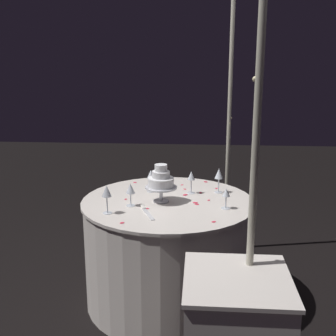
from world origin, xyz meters
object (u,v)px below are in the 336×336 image
object	(u,v)px
wine_glass_5	(107,192)
decorative_arch	(240,94)
wine_glass_2	(130,190)
main_table	(168,250)
wine_glass_3	(191,177)
tiered_cake	(161,181)
cake_knife	(146,211)
wine_glass_0	(226,194)
wine_glass_4	(219,175)
wine_glass_1	(151,176)

from	to	relation	value
wine_glass_5	decorative_arch	bearing A→B (deg)	109.54
wine_glass_2	main_table	bearing A→B (deg)	120.47
wine_glass_3	wine_glass_5	world-z (taller)	wine_glass_5
tiered_cake	wine_glass_2	distance (m)	0.22
decorative_arch	wine_glass_5	distance (m)	1.07
cake_knife	wine_glass_2	bearing A→B (deg)	-131.74
wine_glass_3	main_table	bearing A→B (deg)	-42.90
main_table	tiered_cake	bearing A→B (deg)	-50.36
wine_glass_0	decorative_arch	bearing A→B (deg)	153.22
wine_glass_0	wine_glass_4	world-z (taller)	wine_glass_4
wine_glass_0	wine_glass_1	distance (m)	0.63
main_table	wine_glass_5	xyz separation A→B (m)	(0.29, -0.37, 0.52)
wine_glass_3	decorative_arch	bearing A→B (deg)	61.50
main_table	wine_glass_2	world-z (taller)	wine_glass_2
main_table	wine_glass_2	bearing A→B (deg)	-59.53
main_table	wine_glass_1	world-z (taller)	wine_glass_1
wine_glass_1	wine_glass_3	size ratio (longest dim) A/B	1.00
wine_glass_2	cake_knife	xyz separation A→B (m)	(0.10, 0.12, -0.11)
wine_glass_5	wine_glass_1	bearing A→B (deg)	154.97
decorative_arch	wine_glass_0	distance (m)	0.66
decorative_arch	wine_glass_2	xyz separation A→B (m)	(0.14, -0.71, -0.62)
tiered_cake	wine_glass_3	size ratio (longest dim) A/B	1.58
decorative_arch	wine_glass_1	bearing A→B (deg)	-107.00
wine_glass_0	cake_knife	bearing A→B (deg)	-79.28
tiered_cake	wine_glass_1	world-z (taller)	tiered_cake
tiered_cake	cake_knife	size ratio (longest dim) A/B	0.94
wine_glass_0	wine_glass_5	xyz separation A→B (m)	(0.15, -0.76, 0.04)
wine_glass_0	wine_glass_3	world-z (taller)	wine_glass_3
tiered_cake	wine_glass_5	xyz separation A→B (m)	(0.26, -0.32, -0.01)
main_table	wine_glass_0	size ratio (longest dim) A/B	8.68
main_table	tiered_cake	world-z (taller)	tiered_cake
wine_glass_5	wine_glass_3	bearing A→B (deg)	131.55
decorative_arch	wine_glass_0	world-z (taller)	decorative_arch
wine_glass_3	wine_glass_0	bearing A→B (deg)	36.65
decorative_arch	wine_glass_1	size ratio (longest dim) A/B	14.21
wine_glass_1	tiered_cake	bearing A→B (deg)	23.05
tiered_cake	wine_glass_1	xyz separation A→B (m)	(-0.22, -0.10, -0.03)
tiered_cake	wine_glass_2	size ratio (longest dim) A/B	1.68
wine_glass_3	cake_knife	world-z (taller)	wine_glass_3
wine_glass_3	wine_glass_5	xyz separation A→B (m)	(0.46, -0.52, 0.02)
decorative_arch	wine_glass_5	xyz separation A→B (m)	(0.30, -0.83, -0.60)
decorative_arch	wine_glass_4	bearing A→B (deg)	-151.77
tiered_cake	wine_glass_4	bearing A→B (deg)	120.75
cake_knife	main_table	bearing A→B (deg)	152.98
wine_glass_1	wine_glass_2	xyz separation A→B (m)	(0.33, -0.10, -0.01)
tiered_cake	wine_glass_4	size ratio (longest dim) A/B	1.44
wine_glass_0	cake_knife	world-z (taller)	wine_glass_0
tiered_cake	wine_glass_0	bearing A→B (deg)	76.03
main_table	wine_glass_5	distance (m)	0.70
wine_glass_2	wine_glass_4	size ratio (longest dim) A/B	0.86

